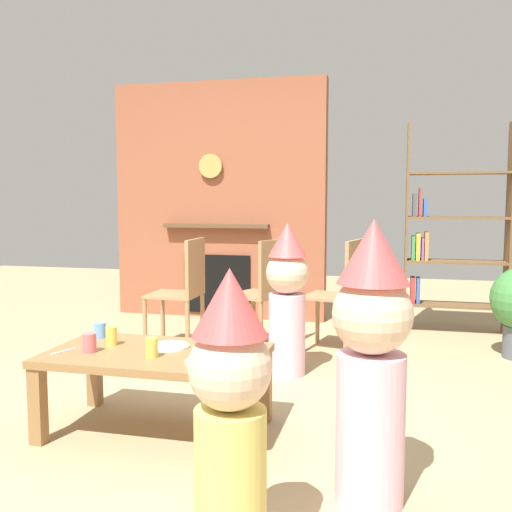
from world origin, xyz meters
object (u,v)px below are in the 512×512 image
coffee_table (156,364)px  paper_plate_front (208,362)px  paper_plate_rear (169,346)px  child_in_pink (371,356)px  paper_cup_far_left (111,336)px  dining_chair_left (185,286)px  bookshelf (448,237)px  paper_cup_far_right (89,343)px  paper_cup_near_left (152,348)px  dining_chair_right (342,289)px  child_by_the_chairs (287,295)px  paper_cup_near_right (228,343)px  paper_cup_center (100,330)px  birthday_cake_slice (237,339)px  dining_chair_middle (266,287)px  child_with_cone_hat (230,411)px

coffee_table → paper_plate_front: paper_plate_front is taller
paper_plate_rear → child_in_pink: bearing=-26.9°
paper_cup_far_left → dining_chair_left: size_ratio=0.11×
bookshelf → paper_plate_rear: bookshelf is taller
coffee_table → paper_cup_far_right: size_ratio=11.44×
paper_cup_near_left → dining_chair_left: bearing=105.5°
paper_cup_far_left → paper_plate_front: paper_cup_far_left is taller
paper_cup_near_left → dining_chair_right: dining_chair_right is taller
paper_plate_front → paper_plate_rear: (-0.29, 0.23, 0.00)m
paper_cup_far_left → child_by_the_chairs: child_by_the_chairs is taller
paper_plate_rear → dining_chair_left: 1.61m
bookshelf → paper_cup_far_left: bookshelf is taller
paper_cup_far_left → bookshelf: bearing=54.1°
paper_cup_near_right → paper_cup_center: (-0.80, 0.15, -0.01)m
birthday_cake_slice → paper_cup_far_left: bearing=-166.9°
child_by_the_chairs → paper_cup_far_right: bearing=-10.4°
paper_cup_near_left → dining_chair_middle: dining_chair_middle is taller
child_with_cone_hat → child_in_pink: 0.67m
coffee_table → dining_chair_right: dining_chair_right is taller
birthday_cake_slice → dining_chair_right: dining_chair_right is taller
paper_cup_far_right → birthday_cake_slice: 0.77m
child_with_cone_hat → dining_chair_middle: bearing=-25.1°
paper_cup_near_right → dining_chair_left: size_ratio=0.11×
child_by_the_chairs → dining_chair_right: child_by_the_chairs is taller
bookshelf → dining_chair_middle: 1.82m
paper_cup_center → paper_cup_far_right: paper_cup_far_right is taller
paper_cup_near_right → coffee_table: bearing=-171.6°
paper_cup_far_left → birthday_cake_slice: bearing=13.1°
dining_chair_middle → dining_chair_left: bearing=34.0°
paper_cup_near_left → coffee_table: bearing=102.6°
paper_cup_far_right → dining_chair_left: 1.72m
paper_plate_rear → dining_chair_middle: (0.16, 1.64, 0.07)m
paper_cup_far_left → child_in_pink: (1.40, -0.51, 0.12)m
birthday_cake_slice → child_by_the_chairs: child_by_the_chairs is taller
paper_plate_rear → dining_chair_left: dining_chair_left is taller
paper_cup_far_right → dining_chair_left: (-0.13, 1.72, 0.03)m
paper_cup_far_right → paper_plate_rear: size_ratio=0.46×
paper_cup_near_right → bookshelf: bearing=64.4°
paper_cup_near_right → paper_plate_rear: paper_cup_near_right is taller
paper_cup_far_right → coffee_table: bearing=15.8°
dining_chair_left → dining_chair_middle: size_ratio=1.00×
child_by_the_chairs → paper_cup_far_left: bearing=-12.5°
dining_chair_middle → dining_chair_right: size_ratio=1.00×
bookshelf → paper_cup_center: (-2.09, -2.55, -0.40)m
paper_cup_far_left → dining_chair_left: bearing=96.2°
paper_plate_rear → birthday_cake_slice: 0.36m
coffee_table → child_with_cone_hat: (0.68, -0.96, 0.16)m
paper_cup_near_left → dining_chair_right: bearing=68.0°
paper_cup_near_right → birthday_cake_slice: 0.16m
paper_cup_near_left → child_in_pink: child_in_pink is taller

